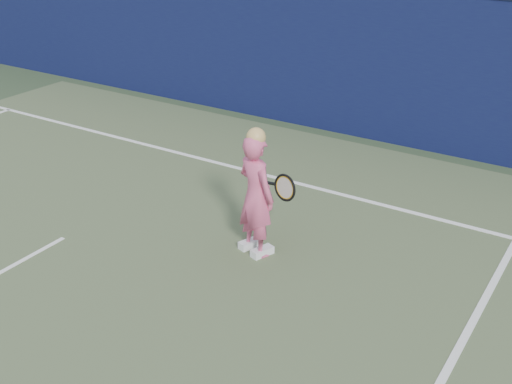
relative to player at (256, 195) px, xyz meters
The scene contains 3 objects.
backstop_wall 5.01m from the player, 116.21° to the left, with size 24.00×0.40×2.50m, color #0D103A.
player is the anchor object (origin of this frame).
racket 0.41m from the player, 68.56° to the left, with size 0.58×0.34×0.34m.
Camera 1 is at (5.76, -3.61, 3.98)m, focal length 45.00 mm.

